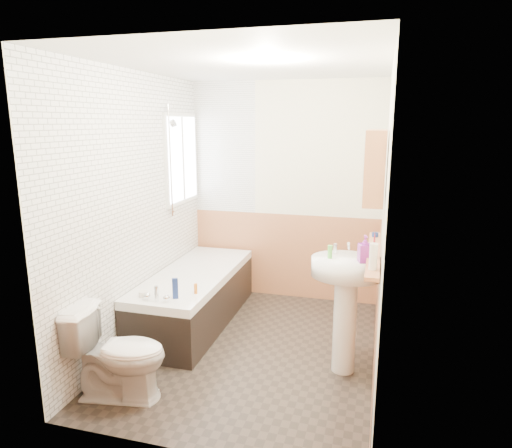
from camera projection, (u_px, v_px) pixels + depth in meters
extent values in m
plane|color=black|center=(252.00, 349.00, 4.21)|extent=(2.80, 2.80, 0.00)
plane|color=white|center=(251.00, 64.00, 3.66)|extent=(2.80, 2.80, 0.00)
cube|color=#EFE9C5|center=(285.00, 193.00, 5.26)|extent=(2.20, 0.02, 2.50)
cube|color=#EFE9C5|center=(184.00, 264.00, 2.61)|extent=(2.20, 0.02, 2.50)
cube|color=#EFE9C5|center=(136.00, 210.00, 4.22)|extent=(0.02, 2.80, 2.50)
cube|color=#EFE9C5|center=(385.00, 224.00, 3.65)|extent=(0.02, 2.80, 2.50)
cube|color=#BE784E|center=(376.00, 311.00, 3.82)|extent=(0.01, 2.80, 1.00)
cube|color=#BE784E|center=(190.00, 380.00, 2.79)|extent=(2.20, 0.01, 1.00)
cube|color=#BE784E|center=(284.00, 255.00, 5.40)|extent=(2.20, 0.01, 1.00)
cube|color=white|center=(138.00, 210.00, 4.22)|extent=(0.01, 2.80, 2.50)
cube|color=white|center=(224.00, 148.00, 5.32)|extent=(0.75, 0.01, 1.50)
cube|color=white|center=(182.00, 159.00, 5.02)|extent=(0.03, 0.79, 0.99)
cube|color=white|center=(183.00, 159.00, 5.01)|extent=(0.01, 0.70, 0.90)
cube|color=white|center=(183.00, 159.00, 5.01)|extent=(0.01, 0.04, 0.90)
cube|color=black|center=(195.00, 301.00, 4.74)|extent=(0.70, 1.83, 0.47)
cube|color=white|center=(194.00, 276.00, 4.68)|extent=(0.70, 1.83, 0.08)
cube|color=white|center=(194.00, 276.00, 4.68)|extent=(0.56, 1.69, 0.04)
cylinder|color=silver|center=(156.00, 294.00, 3.88)|extent=(0.04, 0.04, 0.14)
sphere|color=silver|center=(147.00, 296.00, 3.91)|extent=(0.06, 0.06, 0.06)
sphere|color=silver|center=(166.00, 298.00, 3.87)|extent=(0.06, 0.06, 0.06)
cylinder|color=silver|center=(170.00, 161.00, 4.70)|extent=(0.02, 0.02, 1.15)
cylinder|color=silver|center=(172.00, 211.00, 4.82)|extent=(0.04, 0.04, 0.02)
cylinder|color=silver|center=(168.00, 109.00, 4.59)|extent=(0.04, 0.04, 0.02)
cylinder|color=silver|center=(173.00, 123.00, 4.61)|extent=(0.06, 0.08, 0.08)
imported|color=white|center=(118.00, 354.00, 3.41)|extent=(0.78, 0.51, 0.71)
cylinder|color=white|center=(344.00, 326.00, 3.76)|extent=(0.19, 0.19, 0.80)
ellipsoid|color=white|center=(347.00, 267.00, 3.65)|extent=(0.58, 0.46, 0.15)
cylinder|color=silver|center=(335.00, 248.00, 3.76)|extent=(0.03, 0.03, 0.08)
cylinder|color=silver|center=(363.00, 250.00, 3.70)|extent=(0.03, 0.03, 0.08)
cylinder|color=silver|center=(349.00, 246.00, 3.70)|extent=(0.02, 0.11, 0.09)
cube|color=#BE784E|center=(374.00, 253.00, 3.66)|extent=(0.10, 1.33, 0.03)
cube|color=#BE784E|center=(375.00, 166.00, 3.38)|extent=(0.14, 0.59, 0.53)
cube|color=silver|center=(364.00, 168.00, 3.26)|extent=(0.01, 0.23, 0.40)
cube|color=silver|center=(366.00, 165.00, 3.53)|extent=(0.01, 0.23, 0.40)
cylinder|color=silver|center=(373.00, 257.00, 3.19)|extent=(0.06, 0.06, 0.19)
cone|color=maroon|center=(374.00, 245.00, 3.45)|extent=(0.05, 0.05, 0.21)
cylinder|color=navy|center=(375.00, 235.00, 4.12)|extent=(0.07, 0.07, 0.04)
imported|color=purple|center=(365.00, 256.00, 3.53)|extent=(0.15, 0.23, 0.10)
cylinder|color=#59C647|center=(330.00, 252.00, 3.63)|extent=(0.05, 0.05, 0.11)
cube|color=navy|center=(175.00, 288.00, 3.95)|extent=(0.06, 0.05, 0.18)
cylinder|color=silver|center=(143.00, 294.00, 4.00)|extent=(0.09, 0.09, 0.05)
cylinder|color=orange|center=(196.00, 289.00, 4.07)|extent=(0.03, 0.03, 0.09)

